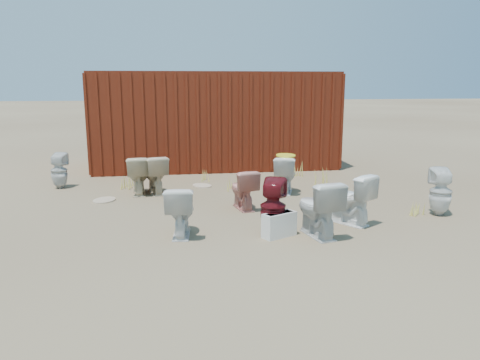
{
  "coord_description": "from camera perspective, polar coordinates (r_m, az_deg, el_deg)",
  "views": [
    {
      "loc": [
        -1.09,
        -6.96,
        2.16
      ],
      "look_at": [
        0.0,
        0.6,
        0.55
      ],
      "focal_mm": 35.0,
      "sensor_mm": 36.0,
      "label": 1
    }
  ],
  "objects": [
    {
      "name": "shipping_container",
      "position": [
        12.25,
        -3.1,
        7.38
      ],
      "size": [
        6.0,
        2.4,
        2.4
      ],
      "primitive_type": "cube",
      "color": "#49130C",
      "rests_on": "ground"
    },
    {
      "name": "loose_lid_near",
      "position": [
        9.02,
        -16.21,
        -2.37
      ],
      "size": [
        0.53,
        0.6,
        0.02
      ],
      "primitive_type": "ellipsoid",
      "rotation": [
        0.0,
        0.0,
        -0.37
      ],
      "color": "tan",
      "rests_on": "ground"
    },
    {
      "name": "ground",
      "position": [
        7.37,
        0.67,
        -5.14
      ],
      "size": [
        100.0,
        100.0,
        0.0
      ],
      "primitive_type": "plane",
      "color": "brown",
      "rests_on": "ground"
    },
    {
      "name": "toilet_back_a",
      "position": [
        10.31,
        -21.19,
        1.06
      ],
      "size": [
        0.38,
        0.39,
        0.73
      ],
      "primitive_type": "imported",
      "rotation": [
        0.0,
        0.0,
        2.96
      ],
      "color": "silver",
      "rests_on": "ground"
    },
    {
      "name": "weed_clump_d",
      "position": [
        10.42,
        -4.38,
        0.59
      ],
      "size": [
        0.3,
        0.3,
        0.25
      ],
      "primitive_type": "cone",
      "color": "#CABE51",
      "rests_on": "ground"
    },
    {
      "name": "loose_tank",
      "position": [
        6.67,
        4.8,
        -5.45
      ],
      "size": [
        0.54,
        0.41,
        0.35
      ],
      "primitive_type": "cube",
      "rotation": [
        0.0,
        0.0,
        0.48
      ],
      "color": "silver",
      "rests_on": "ground"
    },
    {
      "name": "yellow_lid",
      "position": [
        9.19,
        5.6,
        3.0
      ],
      "size": [
        0.37,
        0.47,
        0.02
      ],
      "primitive_type": "ellipsoid",
      "color": "yellow",
      "rests_on": "toilet_back_yellowlid"
    },
    {
      "name": "toilet_front_c",
      "position": [
        6.71,
        9.46,
        -3.39
      ],
      "size": [
        0.62,
        0.88,
        0.82
      ],
      "primitive_type": "imported",
      "rotation": [
        0.0,
        0.0,
        3.36
      ],
      "color": "silver",
      "rests_on": "ground"
    },
    {
      "name": "toilet_back_yellowlid",
      "position": [
        9.25,
        5.55,
        0.67
      ],
      "size": [
        0.62,
        0.82,
        0.74
      ],
      "primitive_type": "imported",
      "rotation": [
        0.0,
        0.0,
        2.81
      ],
      "color": "white",
      "rests_on": "ground"
    },
    {
      "name": "weed_clump_a",
      "position": [
        9.96,
        -13.71,
        -0.05
      ],
      "size": [
        0.36,
        0.36,
        0.31
      ],
      "primitive_type": "cone",
      "color": "#CABE51",
      "rests_on": "ground"
    },
    {
      "name": "weed_clump_c",
      "position": [
        10.18,
        9.84,
        0.46
      ],
      "size": [
        0.36,
        0.36,
        0.34
      ],
      "primitive_type": "cone",
      "color": "#CABE51",
      "rests_on": "ground"
    },
    {
      "name": "weed_clump_e",
      "position": [
        11.02,
        6.79,
        1.39
      ],
      "size": [
        0.34,
        0.34,
        0.33
      ],
      "primitive_type": "cone",
      "color": "#CABE51",
      "rests_on": "ground"
    },
    {
      "name": "toilet_front_maroon",
      "position": [
        6.71,
        4.06,
        -3.27
      ],
      "size": [
        0.49,
        0.49,
        0.81
      ],
      "primitive_type": "imported",
      "rotation": [
        0.0,
        0.0,
        2.73
      ],
      "color": "#5D1015",
      "rests_on": "ground"
    },
    {
      "name": "weed_clump_b",
      "position": [
        9.52,
        -0.95,
        -0.41
      ],
      "size": [
        0.32,
        0.32,
        0.26
      ],
      "primitive_type": "cone",
      "color": "#CABE51",
      "rests_on": "ground"
    },
    {
      "name": "toilet_front_a",
      "position": [
        6.71,
        -7.29,
        -3.73
      ],
      "size": [
        0.47,
        0.75,
        0.73
      ],
      "primitive_type": "imported",
      "rotation": [
        0.0,
        0.0,
        3.05
      ],
      "color": "white",
      "rests_on": "ground"
    },
    {
      "name": "toilet_back_beige_right",
      "position": [
        9.32,
        -12.31,
        0.59
      ],
      "size": [
        0.47,
        0.77,
        0.75
      ],
      "primitive_type": "imported",
      "rotation": [
        0.0,
        0.0,
        3.21
      ],
      "color": "beige",
      "rests_on": "ground"
    },
    {
      "name": "weed_clump_f",
      "position": [
        8.27,
        20.59,
        -3.2
      ],
      "size": [
        0.28,
        0.28,
        0.23
      ],
      "primitive_type": "cone",
      "color": "#CABE51",
      "rests_on": "ground"
    },
    {
      "name": "loose_lid_far",
      "position": [
        9.88,
        -4.66,
        -0.7
      ],
      "size": [
        0.56,
        0.59,
        0.02
      ],
      "primitive_type": "ellipsoid",
      "rotation": [
        0.0,
        0.0,
        0.58
      ],
      "color": "#C3AA8D",
      "rests_on": "ground"
    },
    {
      "name": "toilet_front_e",
      "position": [
        7.4,
        13.08,
        -2.21
      ],
      "size": [
        0.8,
        0.89,
        0.79
      ],
      "primitive_type": "imported",
      "rotation": [
        0.0,
        0.0,
        3.73
      ],
      "color": "white",
      "rests_on": "ground"
    },
    {
      "name": "toilet_front_pink",
      "position": [
        8.04,
        0.38,
        -1.13
      ],
      "size": [
        0.52,
        0.75,
        0.7
      ],
      "primitive_type": "imported",
      "rotation": [
        0.0,
        0.0,
        3.34
      ],
      "color": "tan",
      "rests_on": "ground"
    },
    {
      "name": "toilet_back_e",
      "position": [
        8.33,
        23.26,
        -1.34
      ],
      "size": [
        0.42,
        0.42,
        0.78
      ],
      "primitive_type": "imported",
      "rotation": [
        0.0,
        0.0,
        2.95
      ],
      "color": "white",
      "rests_on": "ground"
    },
    {
      "name": "toilet_back_beige_left",
      "position": [
        9.32,
        -10.3,
        0.67
      ],
      "size": [
        0.58,
        0.82,
        0.76
      ],
      "primitive_type": "imported",
      "rotation": [
        0.0,
        0.0,
        3.37
      ],
      "color": "beige",
      "rests_on": "ground"
    }
  ]
}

